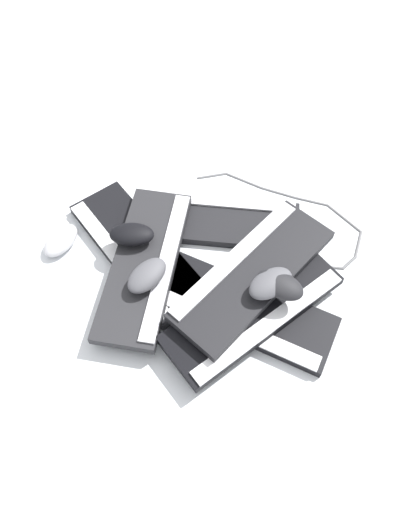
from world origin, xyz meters
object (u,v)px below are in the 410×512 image
Objects in this scene: keyboard_1 at (216,220)px; mouse_4 at (147,275)px; keyboard_0 at (242,310)px; mouse_2 at (271,283)px; keyboard_3 at (254,310)px; mouse_0 at (132,234)px; mouse_3 at (280,285)px; keyboard_5 at (252,273)px; mouse_1 at (61,240)px; keyboard_4 at (146,264)px; keyboard_2 at (137,250)px.

keyboard_1 is 4.05× the size of mouse_4.
keyboard_0 is 0.11m from mouse_2.
mouse_2 is 0.28m from mouse_4.
mouse_0 is at bearing -151.82° from keyboard_3.
mouse_3 is (0.31, 0.23, 0.03)m from mouse_0.
keyboard_5 is 0.50m from mouse_1.
keyboard_1 is at bearing 1.74° from mouse_4.
keyboard_4 is 0.31m from mouse_2.
keyboard_5 is at bearing -17.96° from mouse_0.
keyboard_2 is 4.15× the size of mouse_0.
mouse_0 reaches higher than keyboard_1.
mouse_2 and mouse_3 have the same top height.
keyboard_3 is 0.35m from mouse_0.
mouse_2 reaches higher than mouse_0.
mouse_1 is 0.28m from mouse_4.
mouse_4 reaches higher than keyboard_4.
mouse_4 is at bearing -135.05° from keyboard_3.
mouse_3 reaches higher than mouse_0.
mouse_1 is at bearing -109.00° from keyboard_1.
mouse_1 is at bearing 11.54° from mouse_3.
keyboard_4 reaches higher than keyboard_1.
keyboard_1 is 4.05× the size of mouse_3.
mouse_2 reaches higher than keyboard_1.
mouse_3 is (0.00, 0.06, 0.07)m from keyboard_3.
mouse_1 is at bearing -126.60° from keyboard_2.
mouse_0 is at bearing -152.19° from keyboard_0.
mouse_2 reaches higher than keyboard_5.
keyboard_5 is (-0.05, 0.05, 0.06)m from keyboard_0.
mouse_4 reaches higher than keyboard_3.
keyboard_5 is at bearing 151.55° from keyboard_3.
keyboard_1 is 0.29m from mouse_2.
mouse_4 reaches higher than keyboard_5.
keyboard_0 is at bearing -16.76° from keyboard_1.
keyboard_2 is 4.15× the size of mouse_1.
mouse_2 is 1.00× the size of mouse_3.
keyboard_1 is 0.23m from keyboard_5.
mouse_3 is (0.01, 0.02, 0.00)m from mouse_2.
mouse_4 is (0.05, -0.02, 0.04)m from keyboard_4.
mouse_1 reaches higher than keyboard_0.
keyboard_5 is 4.23× the size of mouse_4.
keyboard_3 reaches higher than keyboard_1.
keyboard_2 is 0.34m from keyboard_3.
mouse_1 is (-0.11, -0.16, -0.06)m from mouse_0.
mouse_0 is at bearing 5.65° from mouse_3.
keyboard_1 is at bearing 173.28° from keyboard_5.
keyboard_5 reaches higher than keyboard_1.
mouse_2 is (0.22, 0.21, 0.07)m from keyboard_4.
mouse_3 is at bearing -58.58° from mouse_4.
mouse_1 is at bearing 175.20° from mouse_0.
keyboard_2 is (-0.28, -0.14, 0.00)m from keyboard_0.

